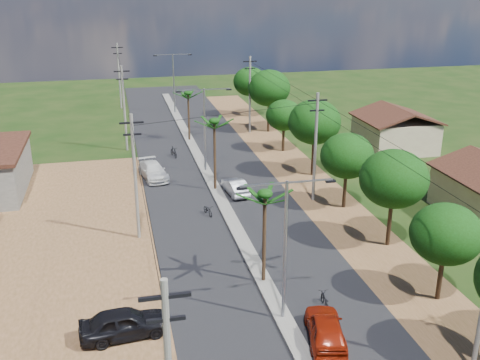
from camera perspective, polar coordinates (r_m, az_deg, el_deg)
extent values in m
plane|color=black|center=(31.41, 4.37, -13.94)|extent=(160.00, 160.00, 0.00)
cube|color=black|center=(44.22, -1.33, -3.32)|extent=(12.00, 110.00, 0.04)
cube|color=#605E56|center=(46.91, -2.07, -1.83)|extent=(1.00, 90.00, 0.18)
cube|color=brown|center=(37.81, -22.17, -9.17)|extent=(18.00, 46.00, 0.04)
cube|color=brown|center=(46.53, 8.98, -2.36)|extent=(5.00, 90.00, 0.03)
cube|color=tan|center=(62.33, 15.44, 4.51)|extent=(7.00, 7.00, 3.30)
cylinder|color=black|center=(34.05, 19.76, -8.52)|extent=(0.28, 0.28, 3.85)
ellipsoid|color=black|center=(33.10, 20.21, -5.16)|extent=(4.00, 4.00, 3.40)
cylinder|color=black|center=(39.48, 15.02, -3.43)|extent=(0.28, 0.28, 4.55)
ellipsoid|color=black|center=(38.56, 15.36, 0.13)|extent=(4.60, 4.60, 3.91)
cylinder|color=black|center=(45.28, 10.64, -0.36)|extent=(0.28, 0.28, 4.06)
ellipsoid|color=black|center=(44.54, 10.83, 2.44)|extent=(4.20, 4.20, 3.57)
cylinder|color=black|center=(52.27, 7.45, 2.98)|extent=(0.28, 0.28, 4.76)
ellipsoid|color=black|center=(51.55, 7.58, 5.87)|extent=(4.80, 4.80, 4.08)
cylinder|color=black|center=(59.57, 4.44, 4.64)|extent=(0.28, 0.28, 3.64)
ellipsoid|color=black|center=(59.05, 4.49, 6.59)|extent=(3.80, 3.80, 3.23)
cylinder|color=black|center=(67.01, 2.92, 6.96)|extent=(0.28, 0.28, 4.90)
ellipsoid|color=black|center=(66.44, 2.96, 9.31)|extent=(5.00, 5.00, 4.25)
cylinder|color=black|center=(74.55, 1.02, 8.09)|extent=(0.28, 0.28, 4.34)
ellipsoid|color=black|center=(74.08, 1.03, 9.97)|extent=(4.40, 4.40, 3.74)
cylinder|color=black|center=(33.29, 2.47, -6.05)|extent=(0.22, 0.22, 5.80)
cylinder|color=black|center=(47.75, -2.58, 2.40)|extent=(0.22, 0.22, 6.20)
cylinder|color=black|center=(63.09, -5.23, 6.36)|extent=(0.22, 0.22, 5.50)
cylinder|color=gray|center=(29.37, 4.57, -7.44)|extent=(0.16, 0.16, 8.00)
cube|color=gray|center=(28.17, 7.12, -0.09)|extent=(2.40, 0.08, 0.08)
cube|color=gray|center=(27.47, 2.40, -0.48)|extent=(2.40, 0.08, 0.08)
cube|color=black|center=(28.58, 9.19, -0.11)|extent=(0.50, 0.18, 0.12)
cube|color=black|center=(27.25, 0.17, -0.85)|extent=(0.50, 0.18, 0.12)
cylinder|color=gray|center=(52.23, -3.59, 4.95)|extent=(0.16, 0.16, 8.00)
cube|color=gray|center=(51.57, -2.35, 9.22)|extent=(2.40, 0.08, 0.08)
cube|color=gray|center=(51.19, -5.03, 9.09)|extent=(2.40, 0.08, 0.08)
cube|color=black|center=(51.80, -1.14, 9.17)|extent=(0.50, 0.18, 0.12)
cube|color=black|center=(51.07, -6.26, 8.90)|extent=(0.50, 0.18, 0.12)
cylinder|color=gray|center=(76.45, -6.74, 9.65)|extent=(0.16, 0.16, 8.00)
cube|color=gray|center=(75.99, -5.94, 12.60)|extent=(2.40, 0.08, 0.08)
cube|color=gray|center=(75.74, -7.78, 12.50)|extent=(2.40, 0.08, 0.08)
cube|color=black|center=(76.15, -5.09, 12.57)|extent=(0.50, 0.18, 0.12)
cube|color=black|center=(75.66, -8.63, 12.38)|extent=(0.50, 0.18, 0.12)
cube|color=black|center=(17.41, -7.65, -11.68)|extent=(1.60, 0.12, 0.12)
cube|color=black|center=(17.84, -7.53, -13.87)|extent=(1.20, 0.12, 0.12)
cylinder|color=#605E56|center=(39.05, -10.60, 0.18)|extent=(0.24, 0.24, 9.00)
cube|color=black|center=(37.93, -10.97, 5.73)|extent=(1.60, 0.12, 0.12)
cube|color=black|center=(38.13, -10.89, 4.57)|extent=(1.20, 0.12, 0.12)
cylinder|color=#605E56|center=(60.24, -11.67, 7.09)|extent=(0.24, 0.24, 9.00)
cube|color=black|center=(59.52, -11.93, 10.75)|extent=(1.60, 0.12, 0.12)
cube|color=black|center=(59.65, -11.88, 9.99)|extent=(1.20, 0.12, 0.12)
cylinder|color=#605E56|center=(80.87, -12.17, 10.27)|extent=(0.24, 0.24, 9.00)
cube|color=black|center=(80.34, -12.38, 13.01)|extent=(1.60, 0.12, 0.12)
cube|color=black|center=(80.43, -12.34, 12.45)|extent=(1.20, 0.12, 0.12)
cylinder|color=#605E56|center=(45.57, 7.65, 3.22)|extent=(0.24, 0.24, 9.00)
cube|color=black|center=(44.62, 7.88, 8.02)|extent=(1.60, 0.12, 0.12)
cube|color=black|center=(44.79, 7.84, 7.02)|extent=(1.20, 0.12, 0.12)
cylinder|color=#605E56|center=(66.00, 1.01, 8.60)|extent=(0.24, 0.24, 9.00)
cube|color=black|center=(65.35, 1.03, 11.96)|extent=(1.60, 0.12, 0.12)
cube|color=black|center=(65.47, 1.02, 11.26)|extent=(1.20, 0.12, 0.12)
imported|color=maroon|center=(29.55, 8.69, -14.77)|extent=(2.75, 4.75, 1.52)
imported|color=#ABADB4|center=(47.69, -0.49, -0.71)|extent=(1.80, 4.11, 1.31)
imported|color=silver|center=(52.00, -8.81, 0.89)|extent=(2.83, 5.16, 1.42)
imported|color=black|center=(30.20, -11.68, -14.10)|extent=(4.72, 2.29, 1.55)
imported|color=black|center=(32.33, 8.61, -12.10)|extent=(0.79, 1.75, 0.89)
imported|color=black|center=(43.68, -3.27, -3.09)|extent=(0.89, 1.63, 0.81)
imported|color=black|center=(58.04, -6.76, 2.83)|extent=(0.91, 1.86, 1.08)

